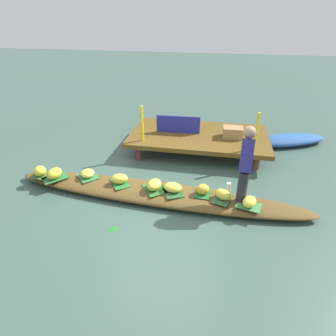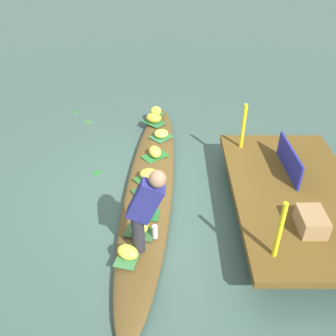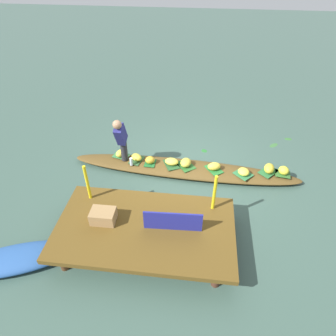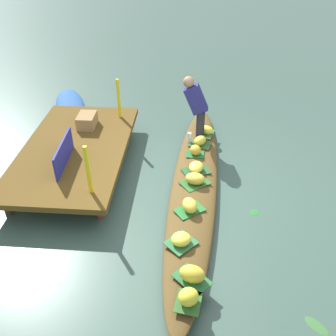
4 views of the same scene
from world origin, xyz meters
TOP-DOWN VIEW (x-y plane):
  - canal_water at (0.00, 0.00)m, footprint 40.00×40.00m
  - dock_platform at (0.55, 2.13)m, footprint 3.20×1.80m
  - vendor_boat at (0.00, 0.00)m, footprint 5.48×1.03m
  - moored_boat at (2.70, 2.87)m, footprint 2.12×1.33m
  - leaf_mat_0 at (0.82, -0.00)m, footprint 0.27×0.33m
  - banana_bunch_0 at (0.82, -0.00)m, footprint 0.27×0.25m
  - leaf_mat_1 at (0.30, -0.02)m, footprint 0.47×0.53m
  - banana_bunch_1 at (0.30, -0.02)m, footprint 0.35×0.27m
  - leaf_mat_2 at (1.58, -0.21)m, footprint 0.44×0.35m
  - banana_bunch_2 at (1.58, -0.21)m, footprint 0.31×0.34m
  - leaf_mat_3 at (-0.70, 0.06)m, footprint 0.47×0.50m
  - banana_bunch_3 at (-0.70, 0.06)m, footprint 0.35×0.29m
  - leaf_mat_4 at (-1.37, 0.16)m, footprint 0.49×0.49m
  - banana_bunch_4 at (-1.37, 0.16)m, footprint 0.35×0.35m
  - leaf_mat_5 at (-2.27, 0.03)m, footprint 0.37×0.34m
  - banana_bunch_5 at (-2.27, 0.03)m, footprint 0.32×0.32m
  - leaf_mat_6 at (-1.95, -0.00)m, footprint 0.51×0.52m
  - banana_bunch_6 at (-1.95, -0.00)m, footprint 0.30×0.36m
  - leaf_mat_7 at (-0.03, -0.01)m, footprint 0.52×0.55m
  - banana_bunch_7 at (-0.03, -0.01)m, footprint 0.31×0.36m
  - leaf_mat_8 at (1.16, -0.08)m, footprint 0.37×0.46m
  - banana_bunch_8 at (1.16, -0.08)m, footprint 0.35×0.33m
  - vendor_person at (1.46, 0.02)m, footprint 0.21×0.48m
  - water_bottle at (1.25, 0.12)m, footprint 0.07×0.07m
  - market_banner at (0.05, 2.13)m, footprint 1.02×0.08m
  - railing_post_west at (-0.65, 1.53)m, footprint 0.06×0.06m
  - railing_post_east at (1.75, 1.53)m, footprint 0.06×0.06m
  - produce_crate at (1.32, 2.08)m, footprint 0.44×0.32m
  - drifting_plant_0 at (-0.47, -0.94)m, footprint 0.21×0.21m

SIDE VIEW (x-z plane):
  - canal_water at x=0.00m, z-range 0.00..0.00m
  - drifting_plant_0 at x=-0.47m, z-range 0.00..0.01m
  - vendor_boat at x=0.00m, z-range 0.00..0.19m
  - moored_boat at x=2.70m, z-range 0.00..0.24m
  - leaf_mat_0 at x=0.82m, z-range 0.19..0.20m
  - leaf_mat_1 at x=0.30m, z-range 0.19..0.20m
  - leaf_mat_2 at x=1.58m, z-range 0.19..0.20m
  - leaf_mat_3 at x=-0.70m, z-range 0.19..0.20m
  - leaf_mat_4 at x=-1.37m, z-range 0.19..0.20m
  - leaf_mat_5 at x=-2.27m, z-range 0.19..0.20m
  - leaf_mat_6 at x=-1.95m, z-range 0.19..0.20m
  - leaf_mat_7 at x=-0.03m, z-range 0.19..0.20m
  - leaf_mat_8 at x=1.16m, z-range 0.19..0.20m
  - banana_bunch_4 at x=-1.37m, z-range 0.19..0.34m
  - banana_bunch_1 at x=0.30m, z-range 0.19..0.35m
  - banana_bunch_2 at x=1.58m, z-range 0.19..0.36m
  - banana_bunch_8 at x=1.16m, z-range 0.19..0.36m
  - banana_bunch_7 at x=-0.03m, z-range 0.19..0.37m
  - banana_bunch_3 at x=-0.70m, z-range 0.19..0.37m
  - banana_bunch_0 at x=0.82m, z-range 0.19..0.38m
  - water_bottle at x=1.25m, z-range 0.19..0.39m
  - banana_bunch_5 at x=-2.27m, z-range 0.19..0.39m
  - banana_bunch_6 at x=-1.95m, z-range 0.19..0.39m
  - dock_platform at x=0.55m, z-range 0.15..0.56m
  - produce_crate at x=1.32m, z-range 0.41..0.66m
  - market_banner at x=0.05m, z-range 0.41..0.82m
  - railing_post_west at x=-0.65m, z-range 0.41..1.20m
  - railing_post_east at x=1.75m, z-range 0.41..1.20m
  - vendor_person at x=1.46m, z-range 0.28..1.49m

